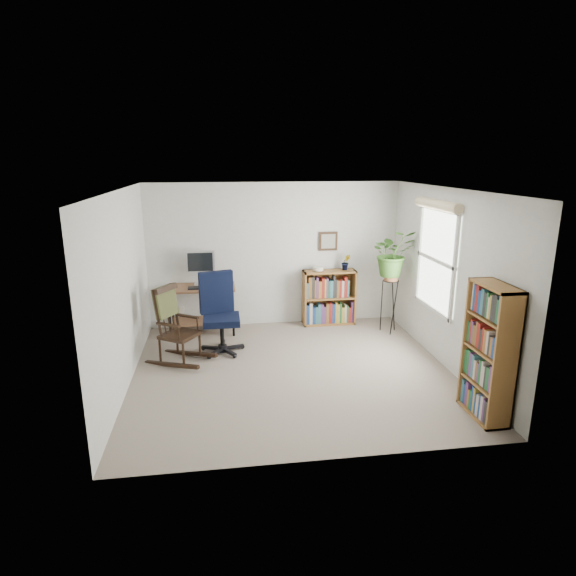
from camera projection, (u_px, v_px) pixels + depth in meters
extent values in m
cube|color=gray|center=(292.00, 371.00, 6.47)|extent=(4.20, 4.00, 0.00)
cube|color=silver|center=(293.00, 189.00, 5.85)|extent=(4.20, 4.00, 0.00)
cube|color=silver|center=(274.00, 255.00, 8.07)|extent=(4.20, 0.00, 2.40)
cube|color=silver|center=(327.00, 342.00, 4.25)|extent=(4.20, 0.00, 2.40)
cube|color=silver|center=(123.00, 291.00, 5.87)|extent=(0.00, 4.00, 2.40)
cube|color=silver|center=(447.00, 279.00, 6.45)|extent=(0.00, 4.00, 2.40)
cube|color=black|center=(201.00, 288.00, 7.61)|extent=(0.40, 0.15, 0.02)
imported|color=#356322|center=(394.00, 231.00, 7.51)|extent=(1.69, 1.88, 1.46)
imported|color=#356322|center=(346.00, 267.00, 8.12)|extent=(0.13, 0.24, 0.11)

